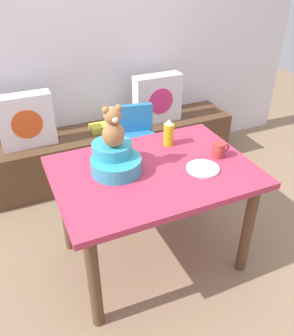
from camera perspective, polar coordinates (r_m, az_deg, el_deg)
name	(u,v)px	position (r m, az deg, el deg)	size (l,w,h in m)	color
ground_plane	(153,256)	(2.58, 0.94, -14.12)	(8.00, 8.00, 0.00)	#8C7256
back_wall	(81,27)	(3.19, -10.69, 21.61)	(4.40, 0.10, 2.60)	silver
window_bench	(100,153)	(3.32, -7.63, 2.44)	(2.60, 0.44, 0.46)	brown
pillow_floral_left	(26,121)	(3.01, -19.06, 7.23)	(0.44, 0.15, 0.44)	silver
pillow_floral_right	(157,99)	(3.29, 1.71, 11.17)	(0.44, 0.15, 0.44)	silver
book_stack	(101,127)	(3.21, -7.40, 6.54)	(0.20, 0.14, 0.05)	gold
dining_table	(154,185)	(2.17, 1.08, -2.71)	(1.19, 0.85, 0.74)	#B73351
highchair	(137,142)	(2.87, -1.57, 4.32)	(0.38, 0.50, 0.79)	#2672B2
infant_seat_teal	(115,159)	(2.07, -5.23, 1.39)	(0.30, 0.33, 0.16)	teal
teddy_bear	(113,128)	(1.97, -5.53, 6.51)	(0.13, 0.12, 0.25)	#A27041
ketchup_bottle	(169,133)	(2.34, 3.55, 5.72)	(0.07, 0.07, 0.18)	gold
coffee_mug	(219,150)	(2.26, 11.63, 2.90)	(0.12, 0.08, 0.09)	#9E332D
dinner_plate_near	(203,168)	(2.13, 9.05, -0.07)	(0.20, 0.20, 0.01)	white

